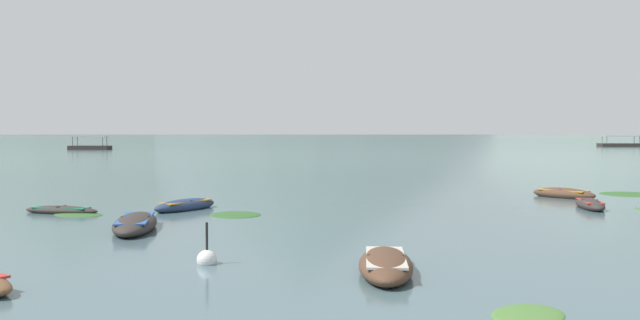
{
  "coord_description": "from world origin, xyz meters",
  "views": [
    {
      "loc": [
        -1.17,
        -4.42,
        3.06
      ],
      "look_at": [
        3.52,
        45.94,
        0.97
      ],
      "focal_mm": 37.42,
      "sensor_mm": 36.0,
      "label": 1
    }
  ],
  "objects": [
    {
      "name": "rowboat_12",
      "position": [
        13.13,
        25.57,
        0.18
      ],
      "size": [
        2.64,
        3.17,
        0.58
      ],
      "color": "#4C3323",
      "rests_on": "ground"
    },
    {
      "name": "rowboat_5",
      "position": [
        -4.05,
        22.22,
        0.17
      ],
      "size": [
        2.74,
        3.17,
        0.55
      ],
      "color": "navy",
      "rests_on": "ground"
    },
    {
      "name": "rowboat_11",
      "position": [
        -8.6,
        21.49,
        0.12
      ],
      "size": [
        3.14,
        1.75,
        0.36
      ],
      "color": "#2D2826",
      "rests_on": "ground"
    },
    {
      "name": "ferry_1",
      "position": [
        -30.91,
        116.99,
        0.45
      ],
      "size": [
        7.43,
        3.66,
        2.54
      ],
      "color": "#2D2826",
      "rests_on": "ground"
    },
    {
      "name": "mountain_2",
      "position": [
        126.45,
        2086.2,
        235.61
      ],
      "size": [
        1341.25,
        1341.25,
        471.22
      ],
      "primitive_type": "cone",
      "color": "#4C5B56",
      "rests_on": "ground"
    },
    {
      "name": "weed_patch_4",
      "position": [
        3.33,
        6.24,
        0.0
      ],
      "size": [
        1.88,
        1.9,
        0.14
      ],
      "primitive_type": "ellipsoid",
      "rotation": [
        0.0,
        0.0,
        0.84
      ],
      "color": "#477033",
      "rests_on": "ground"
    },
    {
      "name": "rowboat_10",
      "position": [
        12.19,
        21.27,
        0.15
      ],
      "size": [
        1.64,
        3.22,
        0.48
      ],
      "color": "#2D2826",
      "rests_on": "ground"
    },
    {
      "name": "mooring_buoy",
      "position": [
        -2.36,
        11.15,
        0.11
      ],
      "size": [
        0.48,
        0.48,
        1.12
      ],
      "color": "silver",
      "rests_on": "ground"
    },
    {
      "name": "ferry_0",
      "position": [
        76.27,
        131.78,
        0.45
      ],
      "size": [
        9.34,
        4.93,
        2.54
      ],
      "color": "#2D2826",
      "rests_on": "ground"
    },
    {
      "name": "mountain_1",
      "position": [
        -644.35,
        2247.3,
        221.66
      ],
      "size": [
        1671.01,
        1671.01,
        443.33
      ],
      "primitive_type": "cone",
      "color": "#56665B",
      "rests_on": "ground"
    },
    {
      "name": "weed_patch_6",
      "position": [
        -2.02,
        20.4,
        0.0
      ],
      "size": [
        2.46,
        2.6,
        0.14
      ],
      "primitive_type": "ellipsoid",
      "rotation": [
        0.0,
        0.0,
        1.89
      ],
      "color": "#2D5628",
      "rests_on": "ground"
    },
    {
      "name": "mountain_3",
      "position": [
        1116.47,
        2027.66,
        169.29
      ],
      "size": [
        1308.88,
        1308.88,
        338.58
      ],
      "primitive_type": "cone",
      "color": "slate",
      "rests_on": "ground"
    },
    {
      "name": "rowboat_7",
      "position": [
        1.58,
        9.74,
        0.18
      ],
      "size": [
        1.71,
        3.6,
        0.58
      ],
      "color": "#4C3323",
      "rests_on": "ground"
    },
    {
      "name": "rowboat_8",
      "position": [
        -5.03,
        16.9,
        0.19
      ],
      "size": [
        1.55,
        4.36,
        0.6
      ],
      "color": "#2D2826",
      "rests_on": "ground"
    },
    {
      "name": "ground_plane",
      "position": [
        0.0,
        1500.0,
        0.0
      ],
      "size": [
        6000.0,
        6000.0,
        0.0
      ],
      "primitive_type": "plane",
      "color": "#476066"
    },
    {
      "name": "weed_patch_3",
      "position": [
        -7.84,
        20.93,
        0.0
      ],
      "size": [
        2.46,
        2.22,
        0.14
      ],
      "primitive_type": "ellipsoid",
      "rotation": [
        0.0,
        0.0,
        1.01
      ],
      "color": "#2D5628",
      "rests_on": "ground"
    },
    {
      "name": "weed_patch_1",
      "position": [
        17.1,
        26.86,
        0.0
      ],
      "size": [
        3.75,
        3.73,
        0.14
      ],
      "primitive_type": "ellipsoid",
      "rotation": [
        0.0,
        0.0,
        0.49
      ],
      "color": "#2D5628",
      "rests_on": "ground"
    }
  ]
}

